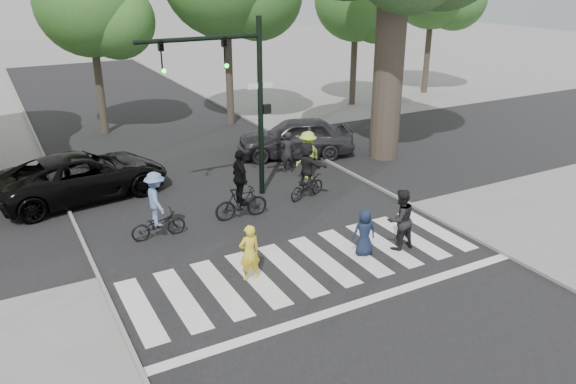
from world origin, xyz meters
name	(u,v)px	position (x,y,z in m)	size (l,w,h in m)	color
ground	(327,282)	(0.00, 0.00, 0.00)	(120.00, 120.00, 0.00)	gray
road_stem	(245,212)	(0.00, 5.00, 0.01)	(10.00, 70.00, 0.01)	black
road_cross	(211,183)	(0.00, 8.00, 0.01)	(70.00, 10.00, 0.01)	black
curb_left	(84,244)	(-5.05, 5.00, 0.05)	(0.10, 70.00, 0.10)	gray
curb_right	(371,184)	(5.05, 5.00, 0.05)	(0.10, 70.00, 0.10)	gray
crosswalk	(314,270)	(0.00, 0.66, 0.01)	(10.00, 3.85, 0.01)	silver
traffic_signal	(236,85)	(0.35, 6.20, 3.90)	(4.45, 0.29, 6.00)	black
bg_tree_2	(96,7)	(-1.76, 16.62, 5.78)	(5.04, 4.80, 8.40)	brown
bg_tree_4	(362,3)	(12.23, 16.12, 5.64)	(4.83, 4.60, 8.15)	brown
pedestrian_woman	(249,253)	(-1.66, 1.06, 0.76)	(0.55, 0.36, 1.51)	yellow
pedestrian_child	(364,232)	(1.66, 0.78, 0.67)	(0.65, 0.43, 1.34)	#18223B
pedestrian_adult	(400,219)	(2.75, 0.61, 0.89)	(0.86, 0.67, 1.77)	black
cyclist_left	(157,210)	(-3.00, 4.50, 0.88)	(1.60, 1.04, 2.03)	black
cyclist_mid	(241,191)	(-0.30, 4.61, 0.93)	(1.75, 1.07, 2.25)	black
cyclist_right	(307,173)	(2.38, 5.10, 0.89)	(1.66, 1.53, 1.98)	black
car_suv	(83,176)	(-4.33, 8.79, 0.79)	(2.63, 5.70, 1.58)	black
car_grey	(295,137)	(4.30, 9.35, 0.82)	(1.94, 4.82, 1.64)	#302F35
bystander_hivis	(308,155)	(3.43, 6.85, 0.90)	(1.16, 0.67, 1.79)	#C0E144
bystander_dark	(288,152)	(3.08, 7.76, 0.80)	(0.58, 0.38, 1.60)	black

